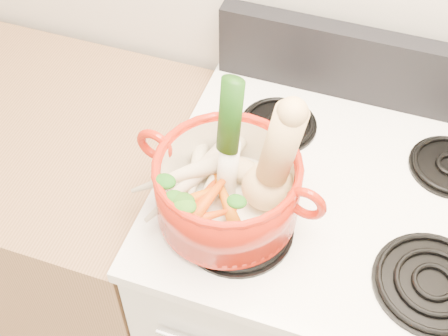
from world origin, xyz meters
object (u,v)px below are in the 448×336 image
(dutch_oven, at_px, (227,189))
(leek, at_px, (228,141))
(stove_body, at_px, (320,306))
(squash, at_px, (275,159))

(dutch_oven, xyz_separation_m, leek, (-0.01, 0.03, 0.10))
(stove_body, bearing_deg, leek, -155.55)
(stove_body, distance_m, leek, 0.72)
(stove_body, relative_size, squash, 3.61)
(dutch_oven, xyz_separation_m, squash, (0.08, 0.03, 0.09))
(stove_body, distance_m, squash, 0.69)
(stove_body, xyz_separation_m, dutch_oven, (-0.22, -0.13, 0.58))
(squash, bearing_deg, stove_body, 14.91)
(dutch_oven, relative_size, leek, 0.97)
(stove_body, xyz_separation_m, squash, (-0.14, -0.11, 0.66))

